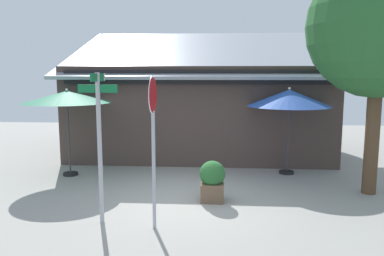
{
  "coord_description": "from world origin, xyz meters",
  "views": [
    {
      "loc": [
        0.75,
        -9.04,
        3.08
      ],
      "look_at": [
        0.0,
        1.2,
        1.6
      ],
      "focal_mm": 36.05,
      "sensor_mm": 36.0,
      "label": 1
    }
  ],
  "objects_px": {
    "street_sign_post": "(99,133)",
    "sidewalk_planter": "(212,180)",
    "stop_sign": "(153,125)",
    "patio_umbrella_royal_blue_center": "(289,98)",
    "patio_umbrella_forest_green_left": "(67,97)"
  },
  "relations": [
    {
      "from": "street_sign_post",
      "to": "sidewalk_planter",
      "type": "xyz_separation_m",
      "value": [
        2.25,
        1.52,
        -1.36
      ]
    },
    {
      "from": "street_sign_post",
      "to": "sidewalk_planter",
      "type": "bearing_deg",
      "value": 34.09
    },
    {
      "from": "stop_sign",
      "to": "sidewalk_planter",
      "type": "relative_size",
      "value": 3.07
    },
    {
      "from": "patio_umbrella_royal_blue_center",
      "to": "sidewalk_planter",
      "type": "xyz_separation_m",
      "value": [
        -2.23,
        -2.69,
        -1.8
      ]
    },
    {
      "from": "street_sign_post",
      "to": "sidewalk_planter",
      "type": "relative_size",
      "value": 3.14
    },
    {
      "from": "patio_umbrella_royal_blue_center",
      "to": "sidewalk_planter",
      "type": "height_order",
      "value": "patio_umbrella_royal_blue_center"
    },
    {
      "from": "stop_sign",
      "to": "patio_umbrella_forest_green_left",
      "type": "distance_m",
      "value": 4.98
    },
    {
      "from": "street_sign_post",
      "to": "sidewalk_planter",
      "type": "height_order",
      "value": "street_sign_post"
    },
    {
      "from": "patio_umbrella_forest_green_left",
      "to": "street_sign_post",
      "type": "bearing_deg",
      "value": -59.65
    },
    {
      "from": "patio_umbrella_forest_green_left",
      "to": "patio_umbrella_royal_blue_center",
      "type": "height_order",
      "value": "patio_umbrella_royal_blue_center"
    },
    {
      "from": "patio_umbrella_forest_green_left",
      "to": "patio_umbrella_royal_blue_center",
      "type": "relative_size",
      "value": 0.99
    },
    {
      "from": "stop_sign",
      "to": "sidewalk_planter",
      "type": "bearing_deg",
      "value": 57.71
    },
    {
      "from": "patio_umbrella_royal_blue_center",
      "to": "sidewalk_planter",
      "type": "relative_size",
      "value": 2.69
    },
    {
      "from": "patio_umbrella_forest_green_left",
      "to": "sidewalk_planter",
      "type": "xyz_separation_m",
      "value": [
        4.33,
        -2.03,
        -1.84
      ]
    },
    {
      "from": "stop_sign",
      "to": "street_sign_post",
      "type": "bearing_deg",
      "value": 168.22
    }
  ]
}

